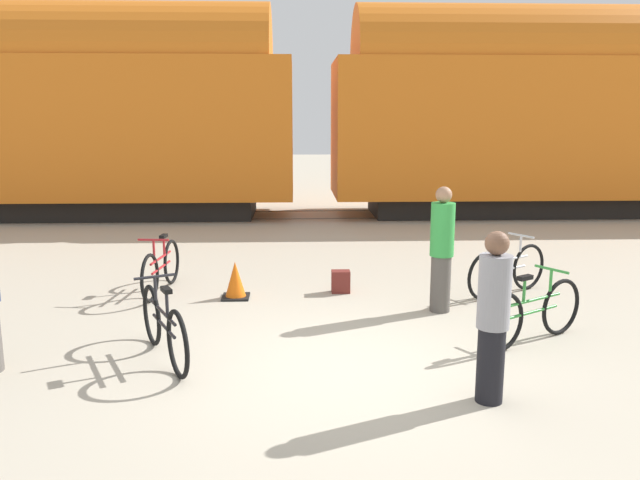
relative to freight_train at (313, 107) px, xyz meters
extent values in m
plane|color=#B2A893|center=(0.00, -10.75, -2.93)|extent=(80.00, 80.00, 0.00)
cube|color=black|center=(-7.33, 0.00, -2.65)|extent=(11.37, 2.27, 0.55)
cube|color=orange|center=(-7.33, 0.00, -0.59)|extent=(13.53, 3.02, 3.58)
cylinder|color=orange|center=(-7.33, 0.00, 1.21)|extent=(12.45, 2.87, 2.87)
cube|color=black|center=(7.33, 0.00, -2.65)|extent=(11.37, 2.27, 0.55)
cube|color=orange|center=(7.33, 0.00, -0.59)|extent=(13.53, 3.02, 3.58)
cylinder|color=orange|center=(7.33, 0.00, 1.21)|extent=(12.45, 2.87, 2.87)
cube|color=#4C4238|center=(0.00, -0.72, -2.92)|extent=(40.19, 0.07, 0.01)
cube|color=#4C4238|center=(0.00, 0.72, -2.92)|extent=(40.19, 0.07, 0.01)
torus|color=black|center=(2.74, -9.82, -2.58)|extent=(0.62, 0.41, 0.70)
torus|color=black|center=(1.83, -10.39, -2.58)|extent=(0.62, 0.41, 0.70)
cylinder|color=#338C38|center=(2.28, -10.10, -2.40)|extent=(0.82, 0.53, 0.04)
cylinder|color=#338C38|center=(2.28, -10.10, -2.54)|extent=(0.75, 0.48, 0.04)
cylinder|color=#338C38|center=(2.12, -10.20, -2.25)|extent=(0.04, 0.04, 0.29)
cube|color=black|center=(2.12, -10.20, -2.10)|extent=(0.21, 0.17, 0.05)
cylinder|color=#338C38|center=(2.53, -9.95, -2.23)|extent=(0.04, 0.04, 0.33)
cylinder|color=#338C38|center=(2.53, -9.95, -2.07)|extent=(0.27, 0.41, 0.03)
torus|color=black|center=(-2.19, -9.97, -2.57)|extent=(0.36, 0.67, 0.72)
torus|color=black|center=(-1.71, -10.94, -2.57)|extent=(0.36, 0.67, 0.72)
cylinder|color=black|center=(-1.95, -10.46, -2.39)|extent=(0.45, 0.87, 0.04)
cylinder|color=black|center=(-1.95, -10.46, -2.54)|extent=(0.42, 0.80, 0.04)
cylinder|color=black|center=(-1.87, -10.63, -2.24)|extent=(0.04, 0.04, 0.30)
cube|color=black|center=(-1.87, -10.63, -2.08)|extent=(0.16, 0.21, 0.05)
cylinder|color=black|center=(-2.08, -10.19, -2.22)|extent=(0.04, 0.04, 0.33)
cylinder|color=black|center=(-2.08, -10.19, -2.05)|extent=(0.43, 0.23, 0.03)
torus|color=black|center=(3.10, -7.78, -2.57)|extent=(0.64, 0.42, 0.72)
torus|color=black|center=(2.26, -8.31, -2.57)|extent=(0.64, 0.42, 0.72)
cylinder|color=silver|center=(2.68, -8.04, -2.38)|extent=(0.76, 0.49, 0.04)
cylinder|color=silver|center=(2.68, -8.04, -2.54)|extent=(0.69, 0.45, 0.04)
cylinder|color=silver|center=(2.53, -8.14, -2.23)|extent=(0.04, 0.04, 0.30)
cube|color=black|center=(2.53, -8.14, -2.08)|extent=(0.21, 0.17, 0.05)
cylinder|color=silver|center=(2.91, -7.90, -2.22)|extent=(0.04, 0.04, 0.34)
cylinder|color=silver|center=(2.91, -7.90, -2.05)|extent=(0.27, 0.41, 0.03)
torus|color=black|center=(-2.61, -8.22, -2.57)|extent=(0.13, 0.72, 0.72)
torus|color=black|center=(-2.49, -7.19, -2.57)|extent=(0.13, 0.72, 0.72)
cylinder|color=#A31E23|center=(-2.55, -7.71, -2.39)|extent=(0.13, 0.91, 0.04)
cylinder|color=#A31E23|center=(-2.55, -7.71, -2.54)|extent=(0.13, 0.83, 0.04)
cylinder|color=#A31E23|center=(-2.53, -7.53, -2.24)|extent=(0.04, 0.04, 0.30)
cube|color=black|center=(-2.53, -7.53, -2.09)|extent=(0.10, 0.21, 0.05)
cylinder|color=#A31E23|center=(-2.58, -7.99, -2.22)|extent=(0.04, 0.04, 0.33)
cylinder|color=#A31E23|center=(-2.58, -7.99, -2.06)|extent=(0.46, 0.08, 0.03)
cylinder|color=black|center=(1.30, -11.62, -2.57)|extent=(0.25, 0.25, 0.73)
cylinder|color=gray|center=(1.30, -11.62, -1.86)|extent=(0.30, 0.30, 0.68)
sphere|color=brown|center=(1.30, -11.62, -1.41)|extent=(0.22, 0.22, 0.22)
cylinder|color=#514C47|center=(1.48, -8.82, -2.54)|extent=(0.27, 0.27, 0.78)
cylinder|color=green|center=(1.48, -8.82, -1.78)|extent=(0.32, 0.32, 0.73)
sphere|color=#A37556|center=(1.48, -8.82, -1.31)|extent=(0.22, 0.22, 0.22)
cube|color=maroon|center=(0.18, -7.83, -2.76)|extent=(0.28, 0.20, 0.34)
cube|color=black|center=(-1.40, -8.06, -2.91)|extent=(0.40, 0.40, 0.03)
cone|color=orange|center=(-1.40, -8.06, -2.65)|extent=(0.32, 0.32, 0.55)
camera|label=1|loc=(-0.51, -17.02, -0.31)|focal=35.00mm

